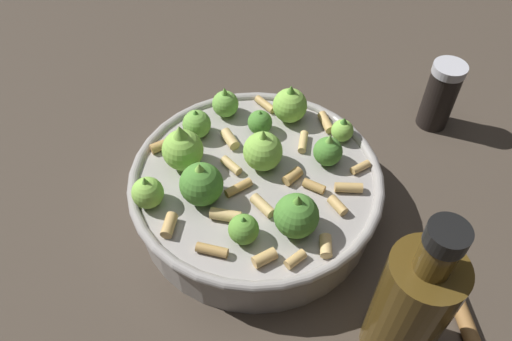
{
  "coord_description": "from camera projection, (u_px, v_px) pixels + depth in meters",
  "views": [
    {
      "loc": [
        -0.34,
        -0.15,
        0.48
      ],
      "look_at": [
        0.0,
        0.0,
        0.07
      ],
      "focal_mm": 34.52,
      "sensor_mm": 36.0,
      "label": 1
    }
  ],
  "objects": [
    {
      "name": "pepper_shaker",
      "position": [
        440.0,
        95.0,
        0.67
      ],
      "size": [
        0.04,
        0.04,
        0.1
      ],
      "color": "black",
      "rests_on": "ground"
    },
    {
      "name": "olive_oil_bottle",
      "position": [
        411.0,
        306.0,
        0.43
      ],
      "size": [
        0.07,
        0.07,
        0.2
      ],
      "color": "#4C3814",
      "rests_on": "ground"
    },
    {
      "name": "wooden_spoon",
      "position": [
        461.0,
        311.0,
        0.51
      ],
      "size": [
        0.2,
        0.12,
        0.02
      ],
      "color": "olive",
      "rests_on": "ground"
    },
    {
      "name": "cooking_pan",
      "position": [
        255.0,
        186.0,
        0.57
      ],
      "size": [
        0.29,
        0.29,
        0.12
      ],
      "color": "#9E9993",
      "rests_on": "ground"
    },
    {
      "name": "ground_plane",
      "position": [
        256.0,
        207.0,
        0.6
      ],
      "size": [
        2.4,
        2.4,
        0.0
      ],
      "primitive_type": "plane",
      "color": "#42382D"
    }
  ]
}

